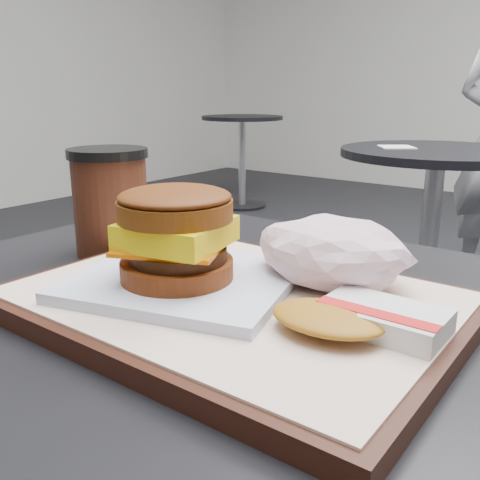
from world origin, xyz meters
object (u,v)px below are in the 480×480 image
object	(u,v)px
serving_tray	(234,303)
breakfast_sandwich	(179,246)
hash_brown	(358,318)
coffee_cup	(110,198)
crumpled_wrapper	(333,252)
neighbor_table	(432,202)

from	to	relation	value
serving_tray	breakfast_sandwich	distance (m)	0.07
hash_brown	coffee_cup	bearing A→B (deg)	169.45
breakfast_sandwich	hash_brown	distance (m)	0.17
hash_brown	crumpled_wrapper	size ratio (longest dim) A/B	0.86
serving_tray	hash_brown	size ratio (longest dim) A/B	3.18
serving_tray	hash_brown	xyz separation A→B (m)	(0.12, -0.01, 0.02)
coffee_cup	neighbor_table	world-z (taller)	coffee_cup
breakfast_sandwich	coffee_cup	distance (m)	0.20
serving_tray	crumpled_wrapper	bearing A→B (deg)	50.16
serving_tray	breakfast_sandwich	world-z (taller)	breakfast_sandwich
neighbor_table	coffee_cup	bearing A→B (deg)	-86.15
serving_tray	crumpled_wrapper	size ratio (longest dim) A/B	2.72
crumpled_wrapper	coffee_cup	size ratio (longest dim) A/B	1.11
hash_brown	crumpled_wrapper	bearing A→B (deg)	128.70
breakfast_sandwich	hash_brown	world-z (taller)	breakfast_sandwich
breakfast_sandwich	crumpled_wrapper	xyz separation A→B (m)	(0.10, 0.09, -0.01)
breakfast_sandwich	neighbor_table	distance (m)	1.73
crumpled_wrapper	neighbor_table	distance (m)	1.66
breakfast_sandwich	coffee_cup	world-z (taller)	coffee_cup
crumpled_wrapper	coffee_cup	world-z (taller)	coffee_cup
hash_brown	crumpled_wrapper	distance (m)	0.10
neighbor_table	hash_brown	bearing A→B (deg)	-74.66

